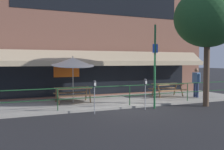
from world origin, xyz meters
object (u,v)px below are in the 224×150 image
picnic_table_left (73,91)px  street_tree_curbside (210,14)px  patio_umbrella_left (73,62)px  parking_meter_near (94,87)px  pedestrian_walking (196,81)px  picnic_table_centre (168,86)px  parking_meter_far (145,85)px  street_sign_pole (155,66)px

picnic_table_left → street_tree_curbside: street_tree_curbside is taller
patio_umbrella_left → parking_meter_near: bearing=-84.2°
pedestrian_walking → parking_meter_near: size_ratio=1.20×
parking_meter_near → street_tree_curbside: size_ratio=0.23×
picnic_table_centre → patio_umbrella_left: patio_umbrella_left is taller
picnic_table_left → parking_meter_far: size_ratio=1.27×
pedestrian_walking → street_sign_pole: street_sign_pole is taller
patio_umbrella_left → pedestrian_walking: 7.28m
street_tree_curbside → patio_umbrella_left: bearing=152.9°
picnic_table_centre → street_sign_pole: 3.81m
picnic_table_centre → parking_meter_far: size_ratio=1.27×
picnic_table_centre → patio_umbrella_left: bearing=179.8°
picnic_table_centre → pedestrian_walking: size_ratio=1.05×
picnic_table_centre → parking_meter_near: parking_meter_near is taller
picnic_table_centre → street_sign_pole: (-2.52, -2.55, 1.30)m
picnic_table_centre → picnic_table_left: bearing=179.6°
picnic_table_centre → street_tree_curbside: size_ratio=0.29×
parking_meter_far → street_sign_pole: bearing=7.3°
street_sign_pole → picnic_table_centre: bearing=45.3°
patio_umbrella_left → street_sign_pole: 4.15m
street_sign_pole → street_tree_curbside: 3.75m
parking_meter_near → street_tree_curbside: 6.66m
parking_meter_far → picnic_table_centre: bearing=40.5°
parking_meter_near → street_sign_pole: 3.11m
picnic_table_left → street_tree_curbside: bearing=-27.2°
picnic_table_left → street_sign_pole: street_sign_pole is taller
pedestrian_walking → street_tree_curbside: street_tree_curbside is taller
parking_meter_near → street_tree_curbside: street_tree_curbside is taller
picnic_table_centre → street_tree_curbside: 4.86m
picnic_table_centre → parking_meter_near: 6.10m
picnic_table_left → picnic_table_centre: 5.77m
picnic_table_centre → patio_umbrella_left: size_ratio=0.75×
parking_meter_near → parking_meter_far: (2.44, -0.01, 0.00)m
street_sign_pole → parking_meter_near: bearing=-178.9°
picnic_table_left → pedestrian_walking: size_ratio=1.05×
pedestrian_walking → parking_meter_near: bearing=-166.2°
parking_meter_near → parking_meter_far: 2.44m
street_sign_pole → parking_meter_far: bearing=-172.7°
picnic_table_left → parking_meter_near: parking_meter_near is taller
picnic_table_left → parking_meter_near: 2.69m
picnic_table_left → street_sign_pole: (3.25, -2.58, 1.30)m
patio_umbrella_left → parking_meter_near: (0.27, -2.63, -1.03)m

